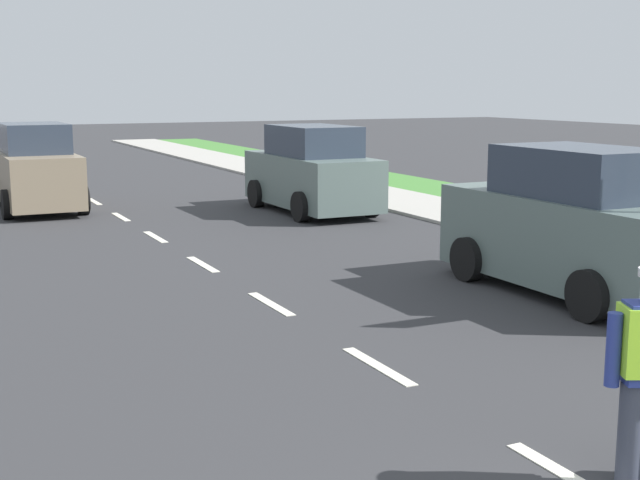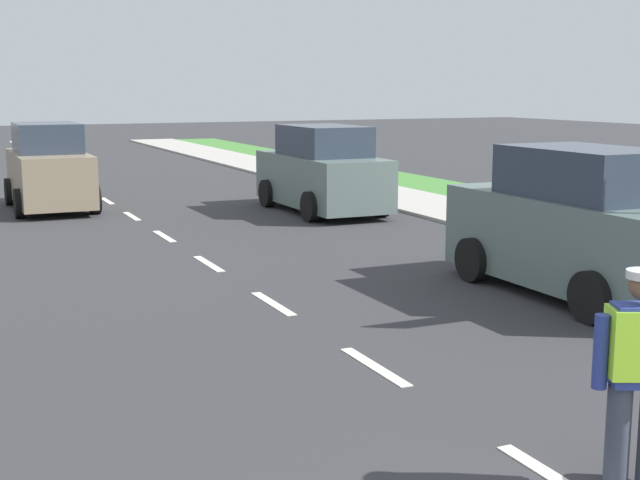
{
  "view_description": "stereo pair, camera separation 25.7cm",
  "coord_description": "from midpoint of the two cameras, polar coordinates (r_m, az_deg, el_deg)",
  "views": [
    {
      "loc": [
        -4.43,
        -2.09,
        2.95
      ],
      "look_at": [
        0.11,
        7.37,
        1.1
      ],
      "focal_mm": 48.93,
      "sensor_mm": 36.0,
      "label": 1
    },
    {
      "loc": [
        -4.19,
        -2.19,
        2.95
      ],
      "look_at": [
        0.11,
        7.37,
        1.1
      ],
      "focal_mm": 48.93,
      "sensor_mm": 36.0,
      "label": 2
    }
  ],
  "objects": [
    {
      "name": "car_parked_curbside",
      "position": [
        12.92,
        15.75,
        0.87
      ],
      "size": [
        1.96,
        4.25,
        2.12
      ],
      "color": "slate",
      "rests_on": "ground"
    },
    {
      "name": "sidewalk_right",
      "position": [
        16.99,
        17.55,
        -0.47
      ],
      "size": [
        2.4,
        72.0,
        0.14
      ],
      "primitive_type": "cube",
      "color": "#B2ADA3",
      "rests_on": "ground"
    },
    {
      "name": "ground_plane",
      "position": [
        23.72,
        -14.99,
        2.52
      ],
      "size": [
        96.0,
        96.0,
        0.0
      ],
      "primitive_type": "plane",
      "color": "#333335"
    },
    {
      "name": "car_oncoming_second",
      "position": [
        22.13,
        -18.38,
        4.35
      ],
      "size": [
        1.9,
        3.97,
        2.09
      ],
      "color": "gray",
      "rests_on": "ground"
    },
    {
      "name": "lane_center_line",
      "position": [
        27.83,
        -16.63,
        3.51
      ],
      "size": [
        0.14,
        46.4,
        0.01
      ],
      "color": "silver",
      "rests_on": "ground"
    },
    {
      "name": "car_parked_far",
      "position": [
        20.7,
        -0.9,
        4.46
      ],
      "size": [
        1.98,
        4.32,
        2.05
      ],
      "color": "slate",
      "rests_on": "ground"
    }
  ]
}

